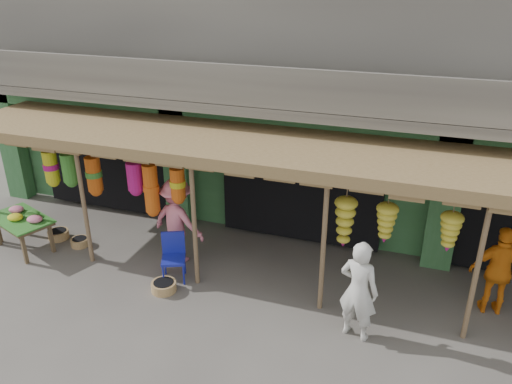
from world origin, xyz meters
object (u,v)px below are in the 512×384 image
(flower_table, at_px, (22,219))
(person_vendor, at_px, (499,271))
(blue_chair, at_px, (173,254))
(person_front, at_px, (359,291))
(person_shopper, at_px, (178,221))

(flower_table, height_order, person_vendor, person_vendor)
(flower_table, distance_m, blue_chair, 3.69)
(flower_table, bearing_deg, person_front, 16.64)
(blue_chair, xyz_separation_m, person_front, (3.75, -0.58, 0.37))
(person_front, bearing_deg, blue_chair, 5.95)
(flower_table, distance_m, person_shopper, 3.55)
(flower_table, relative_size, blue_chair, 1.75)
(flower_table, relative_size, person_shopper, 0.91)
(person_front, relative_size, person_shopper, 0.97)
(person_vendor, relative_size, person_shopper, 0.92)
(flower_table, bearing_deg, person_shopper, 31.97)
(blue_chair, xyz_separation_m, person_shopper, (-0.21, 0.64, 0.39))
(person_vendor, bearing_deg, flower_table, -2.36)
(blue_chair, height_order, person_front, person_front)
(person_shopper, bearing_deg, blue_chair, 118.71)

